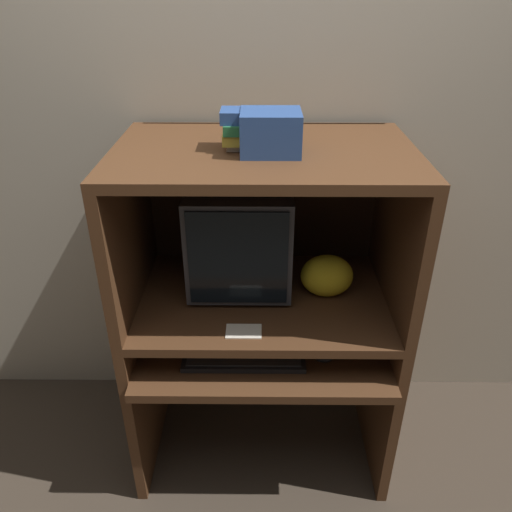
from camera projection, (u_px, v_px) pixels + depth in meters
The scene contains 12 objects.
ground_plane at pixel (262, 500), 2.09m from camera, with size 12.00×12.00×0.00m, color #3D3328.
wall_back at pixel (263, 145), 2.09m from camera, with size 6.00×0.06×2.60m.
desk_base at pixel (262, 380), 2.14m from camera, with size 1.04×0.73×0.65m.
desk_monitor_shelf at pixel (263, 302), 2.01m from camera, with size 1.04×0.68×0.16m.
hutch_upper at pixel (264, 197), 1.82m from camera, with size 1.04×0.68×0.60m.
crt_monitor at pixel (240, 236), 1.95m from camera, with size 0.40×0.39×0.43m.
keyboard at pixel (244, 359), 1.88m from camera, with size 0.46×0.13×0.03m.
mouse at pixel (324, 358), 1.88m from camera, with size 0.07×0.04×0.03m.
snack_bag at pixel (327, 276), 1.96m from camera, with size 0.21×0.15×0.17m.
book_stack at pixel (247, 129), 1.66m from camera, with size 0.17×0.13×0.13m.
paper_card at pixel (244, 331), 1.78m from camera, with size 0.13×0.08×0.00m.
storage_box at pixel (271, 132), 1.62m from camera, with size 0.20×0.17×0.14m.
Camera 1 is at (-0.01, -1.32, 1.92)m, focal length 35.00 mm.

